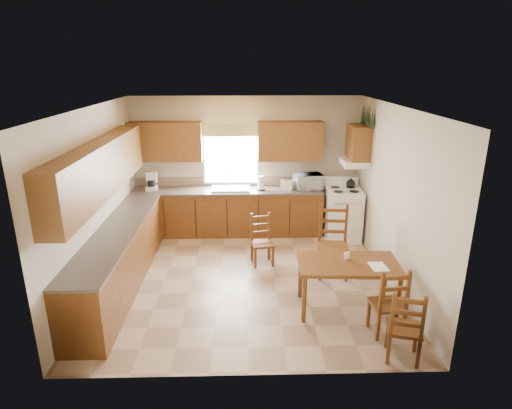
{
  "coord_description": "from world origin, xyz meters",
  "views": [
    {
      "loc": [
        -0.03,
        -6.15,
        3.28
      ],
      "look_at": [
        0.15,
        0.3,
        1.15
      ],
      "focal_mm": 30.0,
      "sensor_mm": 36.0,
      "label": 1
    }
  ],
  "objects_px": {
    "chair_near_left": "(388,300)",
    "microwave": "(308,182)",
    "stove": "(343,215)",
    "chair_far_left": "(262,240)",
    "chair_near_right": "(405,324)",
    "dining_table": "(347,286)",
    "chair_far_right": "(333,243)"
  },
  "relations": [
    {
      "from": "chair_far_left",
      "to": "chair_near_left",
      "type": "bearing_deg",
      "value": -64.08
    },
    {
      "from": "chair_near_right",
      "to": "chair_far_left",
      "type": "distance_m",
      "value": 2.95
    },
    {
      "from": "stove",
      "to": "chair_far_left",
      "type": "distance_m",
      "value": 1.96
    },
    {
      "from": "microwave",
      "to": "chair_far_left",
      "type": "distance_m",
      "value": 1.83
    },
    {
      "from": "chair_near_left",
      "to": "chair_near_right",
      "type": "bearing_deg",
      "value": 88.81
    },
    {
      "from": "stove",
      "to": "chair_near_right",
      "type": "distance_m",
      "value": 3.62
    },
    {
      "from": "chair_near_left",
      "to": "chair_near_right",
      "type": "xyz_separation_m",
      "value": [
        0.04,
        -0.5,
        -0.01
      ]
    },
    {
      "from": "chair_far_left",
      "to": "stove",
      "type": "bearing_deg",
      "value": 23.77
    },
    {
      "from": "dining_table",
      "to": "chair_near_right",
      "type": "height_order",
      "value": "chair_near_right"
    },
    {
      "from": "microwave",
      "to": "chair_far_left",
      "type": "relative_size",
      "value": 0.57
    },
    {
      "from": "dining_table",
      "to": "chair_near_left",
      "type": "bearing_deg",
      "value": -52.31
    },
    {
      "from": "chair_near_right",
      "to": "chair_far_right",
      "type": "xyz_separation_m",
      "value": [
        -0.41,
        2.08,
        0.11
      ]
    },
    {
      "from": "chair_near_right",
      "to": "dining_table",
      "type": "bearing_deg",
      "value": -52.82
    },
    {
      "from": "chair_near_right",
      "to": "chair_far_right",
      "type": "relative_size",
      "value": 0.8
    },
    {
      "from": "chair_near_left",
      "to": "microwave",
      "type": "bearing_deg",
      "value": -86.62
    },
    {
      "from": "chair_near_left",
      "to": "chair_far_left",
      "type": "bearing_deg",
      "value": -58.94
    },
    {
      "from": "dining_table",
      "to": "chair_near_left",
      "type": "height_order",
      "value": "chair_near_left"
    },
    {
      "from": "microwave",
      "to": "chair_near_right",
      "type": "relative_size",
      "value": 0.55
    },
    {
      "from": "chair_near_left",
      "to": "stove",
      "type": "bearing_deg",
      "value": -97.66
    },
    {
      "from": "chair_far_left",
      "to": "chair_near_right",
      "type": "bearing_deg",
      "value": -69.29
    },
    {
      "from": "stove",
      "to": "microwave",
      "type": "relative_size",
      "value": 1.96
    },
    {
      "from": "stove",
      "to": "microwave",
      "type": "height_order",
      "value": "microwave"
    },
    {
      "from": "microwave",
      "to": "dining_table",
      "type": "height_order",
      "value": "microwave"
    },
    {
      "from": "microwave",
      "to": "chair_far_left",
      "type": "bearing_deg",
      "value": -136.31
    },
    {
      "from": "chair_near_right",
      "to": "chair_far_left",
      "type": "height_order",
      "value": "chair_near_right"
    },
    {
      "from": "chair_far_left",
      "to": "chair_far_right",
      "type": "height_order",
      "value": "chair_far_right"
    },
    {
      "from": "microwave",
      "to": "chair_near_right",
      "type": "distance_m",
      "value": 4.03
    },
    {
      "from": "dining_table",
      "to": "chair_far_right",
      "type": "height_order",
      "value": "chair_far_right"
    },
    {
      "from": "stove",
      "to": "microwave",
      "type": "distance_m",
      "value": 0.93
    },
    {
      "from": "dining_table",
      "to": "stove",
      "type": "bearing_deg",
      "value": 81.59
    },
    {
      "from": "chair_near_right",
      "to": "chair_far_left",
      "type": "bearing_deg",
      "value": -43.41
    },
    {
      "from": "chair_far_right",
      "to": "chair_far_left",
      "type": "bearing_deg",
      "value": 164.21
    }
  ]
}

